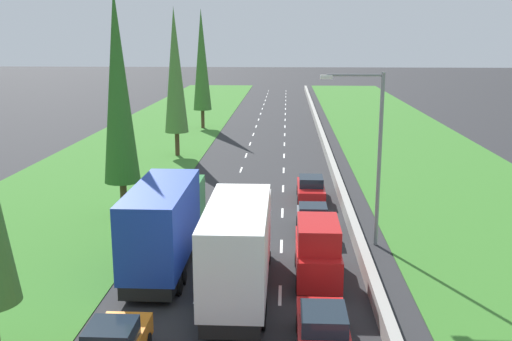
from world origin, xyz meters
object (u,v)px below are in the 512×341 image
object	(u,v)px
grey_hatchback_right_lane_fourth	(312,219)
red_sedan_right_lane_fifth	(311,188)
red_van_right_lane	(318,251)
poplar_tree_fourth	(202,60)
white_box_truck_centre_lane	(239,246)
blue_box_truck_left_lane	(166,223)
red_sedan_right_lane	(323,331)
street_light_mast	(373,147)
poplar_tree_second	(118,88)
poplar_tree_third	(175,71)

from	to	relation	value
grey_hatchback_right_lane_fourth	red_sedan_right_lane_fifth	size ratio (longest dim) A/B	0.87
red_van_right_lane	poplar_tree_fourth	xyz separation A→B (m)	(-11.43, 44.73, 6.59)
white_box_truck_centre_lane	blue_box_truck_left_lane	bearing A→B (deg)	141.62
red_sedan_right_lane	poplar_tree_fourth	distance (m)	52.74
red_sedan_right_lane	street_light_mast	xyz separation A→B (m)	(3.07, 11.13, 4.42)
red_sedan_right_lane	street_light_mast	world-z (taller)	street_light_mast
grey_hatchback_right_lane_fourth	blue_box_truck_left_lane	bearing A→B (deg)	-143.86
poplar_tree_second	street_light_mast	world-z (taller)	poplar_tree_second
white_box_truck_centre_lane	street_light_mast	xyz separation A→B (m)	(6.33, 6.52, 3.05)
red_sedan_right_lane	white_box_truck_centre_lane	size ratio (longest dim) A/B	0.48
white_box_truck_centre_lane	poplar_tree_third	bearing A→B (deg)	105.22
white_box_truck_centre_lane	poplar_tree_fourth	size ratio (longest dim) A/B	0.68
red_sedan_right_lane	poplar_tree_third	xyz separation A→B (m)	(-11.32, 34.21, 6.89)
white_box_truck_centre_lane	blue_box_truck_left_lane	distance (m)	4.70
red_sedan_right_lane	grey_hatchback_right_lane_fourth	distance (m)	12.71
red_sedan_right_lane	white_box_truck_centre_lane	xyz separation A→B (m)	(-3.26, 4.60, 1.37)
red_sedan_right_lane	street_light_mast	distance (m)	12.36
red_van_right_lane	poplar_tree_third	xyz separation A→B (m)	(-11.43, 27.94, 6.30)
grey_hatchback_right_lane_fourth	white_box_truck_centre_lane	world-z (taller)	white_box_truck_centre_lane
blue_box_truck_left_lane	street_light_mast	world-z (taller)	street_light_mast
grey_hatchback_right_lane_fourth	poplar_tree_third	size ratio (longest dim) A/B	0.29
red_sedan_right_lane_fifth	street_light_mast	world-z (taller)	street_light_mast
grey_hatchback_right_lane_fourth	poplar_tree_second	size ratio (longest dim) A/B	0.29
poplar_tree_second	poplar_tree_third	size ratio (longest dim) A/B	1.02
poplar_tree_second	poplar_tree_third	distance (m)	18.87
poplar_tree_second	poplar_tree_third	bearing A→B (deg)	90.58
red_sedan_right_lane_fifth	blue_box_truck_left_lane	size ratio (longest dim) A/B	0.48
grey_hatchback_right_lane_fourth	street_light_mast	bearing A→B (deg)	-28.48
poplar_tree_second	poplar_tree_fourth	bearing A→B (deg)	90.31
grey_hatchback_right_lane_fourth	blue_box_truck_left_lane	size ratio (longest dim) A/B	0.41
blue_box_truck_left_lane	red_van_right_lane	bearing A→B (deg)	-10.04
red_sedan_right_lane	red_van_right_lane	world-z (taller)	red_van_right_lane
red_sedan_right_lane_fifth	poplar_tree_fourth	xyz separation A→B (m)	(-11.65, 31.34, 7.18)
red_van_right_lane	grey_hatchback_right_lane_fourth	size ratio (longest dim) A/B	1.26
white_box_truck_centre_lane	poplar_tree_second	distance (m)	14.45
red_sedan_right_lane_fifth	blue_box_truck_left_lane	world-z (taller)	blue_box_truck_left_lane
poplar_tree_fourth	blue_box_truck_left_lane	bearing A→B (deg)	-84.25
red_van_right_lane	red_sedan_right_lane_fifth	distance (m)	13.41
white_box_truck_centre_lane	street_light_mast	world-z (taller)	street_light_mast
blue_box_truck_left_lane	red_sedan_right_lane_fifth	bearing A→B (deg)	59.09
red_sedan_right_lane_fifth	poplar_tree_fourth	world-z (taller)	poplar_tree_fourth
street_light_mast	blue_box_truck_left_lane	bearing A→B (deg)	-160.19
poplar_tree_third	street_light_mast	xyz separation A→B (m)	(14.39, -23.08, -2.47)
blue_box_truck_left_lane	poplar_tree_third	bearing A→B (deg)	99.31
red_van_right_lane	blue_box_truck_left_lane	distance (m)	7.21
red_van_right_lane	poplar_tree_second	xyz separation A→B (m)	(-11.24, 9.06, 6.42)
red_sedan_right_lane	blue_box_truck_left_lane	bearing A→B (deg)	132.72
red_van_right_lane	poplar_tree_fourth	world-z (taller)	poplar_tree_fourth
white_box_truck_centre_lane	poplar_tree_second	world-z (taller)	poplar_tree_second
poplar_tree_fourth	poplar_tree_second	bearing A→B (deg)	-89.69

